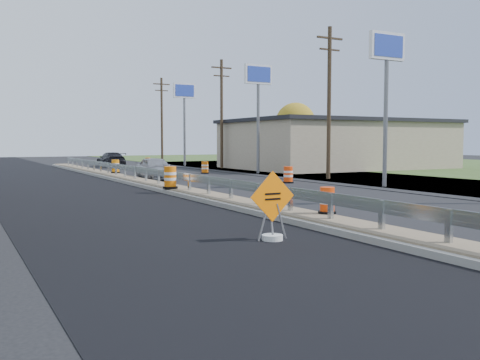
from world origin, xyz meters
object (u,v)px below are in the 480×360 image
barrel_median_near (327,201)px  car_silver (155,168)px  barrel_median_far (116,167)px  barrel_median_mid (170,178)px  barrel_shoulder_far (148,162)px  car_dark_far (111,160)px  caution_sign (272,223)px  barrel_shoulder_near (288,175)px  barrel_shoulder_mid (205,168)px

barrel_median_near → car_silver: 18.80m
barrel_median_far → car_silver: car_silver is taller
barrel_median_mid → barrel_shoulder_far: (7.50, 25.54, -0.30)m
barrel_median_far → barrel_median_near: bearing=-89.9°
barrel_median_near → barrel_shoulder_far: barrel_median_near is taller
barrel_median_far → car_silver: (1.30, -4.31, 0.05)m
car_dark_far → caution_sign: bearing=82.3°
barrel_shoulder_near → car_silver: car_silver is taller
caution_sign → barrel_median_mid: size_ratio=1.66×
barrel_median_near → barrel_median_far: 23.07m
barrel_shoulder_mid → barrel_shoulder_far: 12.45m
barrel_shoulder_mid → car_silver: size_ratio=0.21×
barrel_shoulder_near → caution_sign: bearing=-124.7°
barrel_median_far → car_silver: 4.50m
caution_sign → barrel_shoulder_near: (10.13, 14.64, 0.03)m
barrel_median_near → car_dark_far: 36.96m
barrel_median_near → barrel_shoulder_mid: barrel_median_near is taller
car_silver → barrel_shoulder_mid: bearing=42.5°
barrel_median_near → barrel_shoulder_mid: (6.66, 23.26, -0.18)m
barrel_median_far → barrel_shoulder_mid: bearing=1.6°
barrel_median_mid → barrel_shoulder_far: 26.62m
caution_sign → barrel_median_far: caution_sign is taller
barrel_median_near → barrel_shoulder_mid: size_ratio=0.88×
barrel_shoulder_mid → car_dark_far: car_dark_far is taller
barrel_median_near → car_dark_far: bearing=84.9°
car_silver → car_dark_far: 18.18m
barrel_median_far → barrel_shoulder_far: bearing=62.8°
car_dark_far → car_silver: bearing=85.2°
barrel_median_mid → barrel_median_far: barrel_median_mid is taller
caution_sign → barrel_shoulder_far: 38.78m
barrel_median_mid → car_dark_far: (4.33, 26.65, -0.03)m
barrel_shoulder_near → car_silver: bearing=134.0°
car_dark_far → barrel_shoulder_far: bearing=162.2°
caution_sign → barrel_shoulder_mid: size_ratio=1.86×
barrel_shoulder_near → barrel_shoulder_mid: size_ratio=1.06×
barrel_median_mid → barrel_shoulder_mid: (7.71, 13.09, -0.28)m
barrel_median_far → barrel_shoulder_near: barrel_median_far is taller
caution_sign → barrel_median_mid: (2.02, 12.05, 0.29)m
barrel_shoulder_mid → car_dark_far: 13.98m
barrel_shoulder_mid → car_silver: bearing=-140.2°
barrel_median_near → barrel_median_mid: (-1.05, 10.17, 0.10)m
caution_sign → barrel_median_far: size_ratio=1.84×
barrel_shoulder_near → car_dark_far: 24.36m
barrel_median_far → barrel_shoulder_near: size_ratio=0.96×
barrel_median_mid → car_dark_far: 27.00m
barrel_median_far → car_dark_far: bearing=76.4°
barrel_median_far → car_dark_far: 14.15m
barrel_shoulder_near → barrel_shoulder_mid: 10.51m
barrel_median_far → caution_sign: bearing=-96.9°
caution_sign → barrel_shoulder_mid: bearing=67.8°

